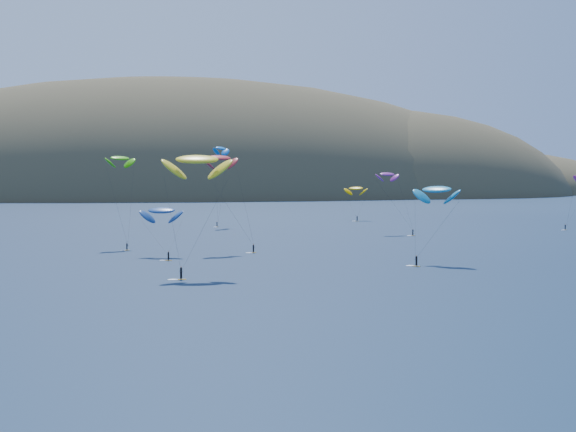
% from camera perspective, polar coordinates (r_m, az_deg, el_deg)
% --- Properties ---
extents(ground, '(2800.00, 2800.00, 0.00)m').
position_cam_1_polar(ground, '(85.53, 7.48, -8.89)').
color(ground, black).
rests_on(ground, ground).
extents(island, '(730.00, 300.00, 210.00)m').
position_cam_1_polar(island, '(645.44, -5.82, 0.51)').
color(island, '#3D3526').
rests_on(island, ground).
extents(kitesurfer_2, '(11.75, 10.03, 23.29)m').
position_cam_1_polar(kitesurfer_2, '(140.30, -6.49, 4.01)').
color(kitesurfer_2, '#F8AA1B').
rests_on(kitesurfer_2, ground).
extents(kitesurfer_3, '(8.48, 14.20, 23.47)m').
position_cam_1_polar(kitesurfer_3, '(196.92, -11.86, 4.04)').
color(kitesurfer_3, '#F8AA1B').
rests_on(kitesurfer_3, ground).
extents(kitesurfer_4, '(8.27, 9.08, 28.35)m').
position_cam_1_polar(kitesurfer_4, '(268.20, -4.79, 4.81)').
color(kitesurfer_4, '#F8AA1B').
rests_on(kitesurfer_4, ground).
extents(kitesurfer_5, '(11.82, 11.37, 17.13)m').
position_cam_1_polar(kitesurfer_5, '(160.81, 10.53, 1.86)').
color(kitesurfer_5, '#F8AA1B').
rests_on(kitesurfer_5, ground).
extents(kitesurfer_6, '(9.05, 12.21, 19.45)m').
position_cam_1_polar(kitesurfer_6, '(236.80, 7.07, 2.96)').
color(kitesurfer_6, '#F8AA1B').
rests_on(kitesurfer_6, ground).
extents(kitesurfer_9, '(12.39, 8.65, 23.58)m').
position_cam_1_polar(kitesurfer_9, '(181.22, -4.89, 4.14)').
color(kitesurfer_9, '#F8AA1B').
rests_on(kitesurfer_9, ground).
extents(kitesurfer_10, '(9.80, 13.65, 12.25)m').
position_cam_1_polar(kitesurfer_10, '(173.13, -8.99, 0.39)').
color(kitesurfer_10, '#F8AA1B').
rests_on(kitesurfer_10, ground).
extents(kitesurfer_11, '(9.47, 13.00, 14.45)m').
position_cam_1_polar(kitesurfer_11, '(304.33, 4.85, 1.97)').
color(kitesurfer_11, '#F8AA1B').
rests_on(kitesurfer_11, ground).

